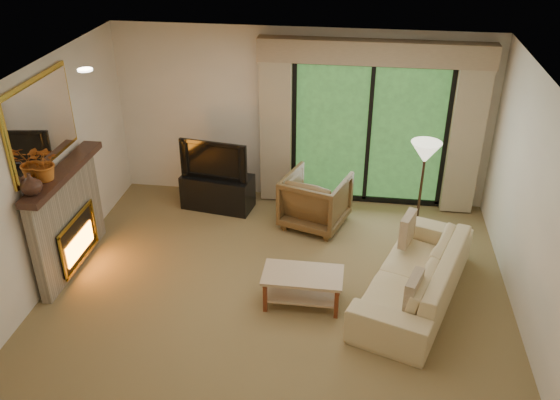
# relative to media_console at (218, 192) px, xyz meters

# --- Properties ---
(floor) EXTENTS (5.50, 5.50, 0.00)m
(floor) POSITION_rel_media_console_xyz_m (1.17, -1.95, -0.26)
(floor) COLOR olive
(floor) RESTS_ON ground
(ceiling) EXTENTS (5.50, 5.50, 0.00)m
(ceiling) POSITION_rel_media_console_xyz_m (1.17, -1.95, 2.34)
(ceiling) COLOR silver
(ceiling) RESTS_ON ground
(wall_back) EXTENTS (5.00, 0.00, 5.00)m
(wall_back) POSITION_rel_media_console_xyz_m (1.17, 0.55, 1.04)
(wall_back) COLOR beige
(wall_back) RESTS_ON ground
(wall_front) EXTENTS (5.00, 0.00, 5.00)m
(wall_front) POSITION_rel_media_console_xyz_m (1.17, -4.45, 1.04)
(wall_front) COLOR beige
(wall_front) RESTS_ON ground
(wall_left) EXTENTS (0.00, 5.00, 5.00)m
(wall_left) POSITION_rel_media_console_xyz_m (-1.58, -1.95, 1.04)
(wall_left) COLOR beige
(wall_left) RESTS_ON ground
(wall_right) EXTENTS (0.00, 5.00, 5.00)m
(wall_right) POSITION_rel_media_console_xyz_m (3.92, -1.95, 1.04)
(wall_right) COLOR beige
(wall_right) RESTS_ON ground
(fireplace) EXTENTS (0.24, 1.70, 1.37)m
(fireplace) POSITION_rel_media_console_xyz_m (-1.46, -1.75, 0.43)
(fireplace) COLOR gray
(fireplace) RESTS_ON floor
(mirror) EXTENTS (0.07, 1.45, 1.02)m
(mirror) POSITION_rel_media_console_xyz_m (-1.54, -1.75, 1.69)
(mirror) COLOR gold
(mirror) RESTS_ON wall_left
(sliding_door) EXTENTS (2.26, 0.10, 2.16)m
(sliding_door) POSITION_rel_media_console_xyz_m (2.17, 0.50, 0.84)
(sliding_door) COLOR black
(sliding_door) RESTS_ON floor
(curtain_left) EXTENTS (0.45, 0.18, 2.35)m
(curtain_left) POSITION_rel_media_console_xyz_m (0.82, 0.39, 0.94)
(curtain_left) COLOR tan
(curtain_left) RESTS_ON floor
(curtain_right) EXTENTS (0.45, 0.18, 2.35)m
(curtain_right) POSITION_rel_media_console_xyz_m (3.52, 0.39, 0.94)
(curtain_right) COLOR tan
(curtain_right) RESTS_ON floor
(cornice) EXTENTS (3.20, 0.24, 0.32)m
(cornice) POSITION_rel_media_console_xyz_m (2.17, 0.41, 2.06)
(cornice) COLOR #977D61
(cornice) RESTS_ON wall_back
(media_console) EXTENTS (1.09, 0.62, 0.52)m
(media_console) POSITION_rel_media_console_xyz_m (0.00, 0.00, 0.00)
(media_console) COLOR black
(media_console) RESTS_ON floor
(tv) EXTENTS (1.02, 0.29, 0.59)m
(tv) POSITION_rel_media_console_xyz_m (0.00, 0.00, 0.55)
(tv) COLOR black
(tv) RESTS_ON media_console
(armchair) EXTENTS (1.05, 1.06, 0.78)m
(armchair) POSITION_rel_media_console_xyz_m (1.49, -0.30, 0.13)
(armchair) COLOR brown
(armchair) RESTS_ON floor
(sofa) EXTENTS (1.56, 2.41, 0.66)m
(sofa) POSITION_rel_media_console_xyz_m (2.78, -1.82, 0.07)
(sofa) COLOR tan
(sofa) RESTS_ON floor
(pillow_near) EXTENTS (0.23, 0.41, 0.40)m
(pillow_near) POSITION_rel_media_console_xyz_m (2.70, -2.47, 0.30)
(pillow_near) COLOR brown
(pillow_near) RESTS_ON sofa
(pillow_far) EXTENTS (0.23, 0.41, 0.40)m
(pillow_far) POSITION_rel_media_console_xyz_m (2.70, -1.18, 0.30)
(pillow_far) COLOR brown
(pillow_far) RESTS_ON sofa
(coffee_table) EXTENTS (0.92, 0.51, 0.41)m
(coffee_table) POSITION_rel_media_console_xyz_m (1.50, -2.11, -0.05)
(coffee_table) COLOR tan
(coffee_table) RESTS_ON floor
(floor_lamp) EXTENTS (0.49, 0.49, 1.46)m
(floor_lamp) POSITION_rel_media_console_xyz_m (2.88, -0.55, 0.47)
(floor_lamp) COLOR beige
(floor_lamp) RESTS_ON floor
(vase) EXTENTS (0.30, 0.30, 0.24)m
(vase) POSITION_rel_media_console_xyz_m (-1.44, -2.37, 1.23)
(vase) COLOR #382119
(vase) RESTS_ON fireplace
(branches) EXTENTS (0.39, 0.34, 0.43)m
(branches) POSITION_rel_media_console_xyz_m (-1.44, -2.03, 1.33)
(branches) COLOR #BF621E
(branches) RESTS_ON fireplace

